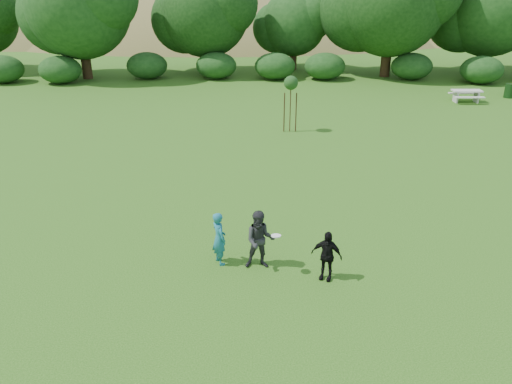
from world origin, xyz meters
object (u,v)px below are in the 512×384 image
player_teal (219,238)px  trash_can_near (509,91)px  player_grey (260,240)px  player_black (327,256)px  sapling (291,84)px  picnic_table (466,94)px

player_teal → trash_can_near: (17.42, 20.23, -0.33)m
player_grey → player_black: (1.75, -0.57, -0.14)m
player_grey → sapling: (1.58, 12.86, 1.57)m
player_teal → player_black: bearing=-133.8°
trash_can_near → sapling: (-14.71, -7.58, 1.97)m
player_teal → picnic_table: (14.14, 18.97, -0.26)m
trash_can_near → player_grey: bearing=-128.5°
trash_can_near → player_teal: bearing=-130.7°
sapling → picnic_table: size_ratio=1.58×
player_grey → trash_can_near: 26.14m
player_grey → sapling: sapling is taller
player_teal → player_grey: bearing=-129.3°
player_black → trash_can_near: 25.55m
sapling → trash_can_near: bearing=27.3°
picnic_table → trash_can_near: bearing=21.0°
sapling → picnic_table: sapling is taller
player_grey → picnic_table: 23.19m
player_black → trash_can_near: player_black is taller
trash_can_near → picnic_table: trash_can_near is taller
player_grey → picnic_table: player_grey is taller
player_black → player_grey: bearing=-175.6°
player_teal → picnic_table: player_teal is taller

